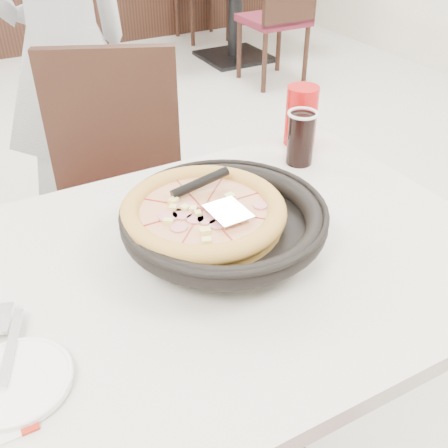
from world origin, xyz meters
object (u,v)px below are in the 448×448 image
pizza_pan (224,227)px  diner_person (65,51)px  side_plate (16,382)px  main_table (203,386)px  bg_table_right (235,12)px  cola_glass (301,140)px  bg_chair_right_near (274,16)px  chair_far (117,218)px  red_cup (301,116)px  pizza (203,218)px

pizza_pan → diner_person: (-0.01, 1.21, 0.04)m
side_plate → diner_person: size_ratio=0.10×
main_table → bg_table_right: same height
cola_glass → bg_chair_right_near: 2.77m
chair_far → side_plate: 0.90m
red_cup → main_table: bearing=-144.3°
side_plate → bg_chair_right_near: bg_chair_right_near is taller
chair_far → red_cup: bearing=171.6°
chair_far → side_plate: bearing=87.0°
side_plate → bg_chair_right_near: size_ratio=0.17×
side_plate → bg_chair_right_near: bearing=50.8°
pizza_pan → side_plate: 0.47m
side_plate → diner_person: bearing=72.5°
side_plate → red_cup: size_ratio=1.02×
pizza → bg_chair_right_near: 3.14m
diner_person → bg_table_right: 2.73m
main_table → red_cup: size_ratio=7.50×
main_table → cola_glass: bearing=31.1°
pizza → diner_person: (0.03, 1.18, 0.02)m
diner_person → bg_chair_right_near: diner_person is taller
side_plate → cola_glass: cola_glass is taller
main_table → pizza: pizza is taller
main_table → pizza_pan: bearing=21.6°
bg_table_right → bg_chair_right_near: bg_chair_right_near is taller
bg_chair_right_near → red_cup: bearing=-122.0°
pizza → side_plate: 0.45m
pizza_pan → cola_glass: cola_glass is taller
main_table → bg_table_right: bearing=59.5°
pizza → red_cup: red_cup is taller
bg_chair_right_near → pizza_pan: bearing=-125.3°
red_cup → bg_table_right: red_cup is taller
diner_person → bg_table_right: (1.82, 1.98, -0.45)m
main_table → bg_chair_right_near: 3.19m
main_table → diner_person: 1.32m
chair_far → cola_glass: (0.40, -0.38, 0.34)m
diner_person → pizza: bearing=70.8°
chair_far → bg_chair_right_near: (1.84, 1.96, 0.00)m
chair_far → pizza: chair_far is taller
main_table → bg_chair_right_near: size_ratio=1.26×
cola_glass → red_cup: bearing=54.8°
diner_person → bg_chair_right_near: bearing=-160.8°
diner_person → cola_glass: bearing=91.3°
red_cup → bg_table_right: size_ratio=0.13×
cola_glass → bg_chair_right_near: size_ratio=0.14×
red_cup → side_plate: bearing=-150.4°
pizza → bg_table_right: pizza is taller
pizza_pan → diner_person: bearing=90.3°
pizza_pan → bg_chair_right_near: 3.14m
bg_table_right → cola_glass: bearing=-116.5°
pizza_pan → bg_chair_right_near: bearing=55.1°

